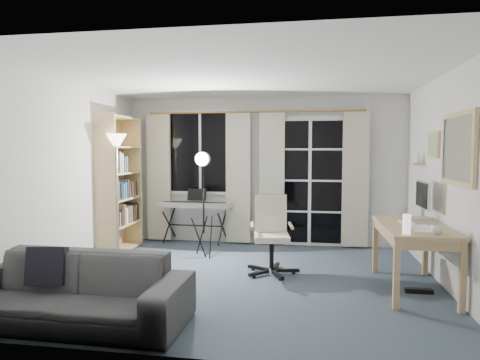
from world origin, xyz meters
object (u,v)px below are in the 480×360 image
object	(u,v)px
studio_light	(203,171)
sofa	(70,278)
mug	(437,228)
monitor	(423,196)
desk	(413,233)
office_chair	(271,227)
bookshelf	(117,187)
torchiere_lamp	(117,159)
keyboard_piano	(195,205)

from	to	relation	value
studio_light	sofa	size ratio (longest dim) A/B	0.75
studio_light	mug	xyz separation A→B (m)	(2.72, -1.51, -0.46)
monitor	mug	xyz separation A→B (m)	(-0.10, -0.95, -0.21)
desk	sofa	bearing A→B (deg)	-156.17
office_chair	mug	bearing A→B (deg)	-38.42
bookshelf	mug	world-z (taller)	bookshelf
torchiere_lamp	office_chair	bearing A→B (deg)	-6.81
torchiere_lamp	studio_light	world-z (taller)	torchiere_lamp
studio_light	office_chair	distance (m)	1.34
monitor	sofa	world-z (taller)	monitor
torchiere_lamp	studio_light	size ratio (longest dim) A/B	1.14
office_chair	monitor	distance (m)	1.85
desk	mug	world-z (taller)	mug
studio_light	keyboard_piano	bearing A→B (deg)	110.11
bookshelf	desk	bearing A→B (deg)	-16.88
bookshelf	studio_light	xyz separation A→B (m)	(1.38, -0.17, 0.27)
mug	keyboard_piano	bearing A→B (deg)	143.13
mug	sofa	world-z (taller)	mug
studio_light	monitor	bearing A→B (deg)	-13.97
torchiere_lamp	mug	bearing A→B (deg)	-17.53
keyboard_piano	mug	bearing A→B (deg)	-34.90
torchiere_lamp	mug	size ratio (longest dim) A/B	14.88
keyboard_piano	monitor	xyz separation A→B (m)	(3.15, -1.34, 0.35)
sofa	mug	bearing A→B (deg)	16.86
keyboard_piano	studio_light	distance (m)	1.04
desk	monitor	xyz separation A→B (m)	(0.20, 0.45, 0.36)
bookshelf	office_chair	bearing A→B (deg)	-16.96
keyboard_piano	office_chair	bearing A→B (deg)	-42.43
torchiere_lamp	sofa	distance (m)	2.47
sofa	office_chair	bearing A→B (deg)	50.92
torchiere_lamp	keyboard_piano	xyz separation A→B (m)	(0.83, 1.06, -0.77)
torchiere_lamp	mug	world-z (taller)	torchiere_lamp
bookshelf	monitor	xyz separation A→B (m)	(4.20, -0.72, 0.02)
desk	torchiere_lamp	bearing A→B (deg)	168.52
office_chair	sofa	bearing A→B (deg)	-138.65
keyboard_piano	mug	world-z (taller)	keyboard_piano
keyboard_piano	mug	size ratio (longest dim) A/B	9.98
keyboard_piano	office_chair	world-z (taller)	office_chair
keyboard_piano	monitor	world-z (taller)	monitor
monitor	torchiere_lamp	bearing A→B (deg)	175.42
monitor	mug	distance (m)	0.98
torchiere_lamp	keyboard_piano	distance (m)	1.55
torchiere_lamp	office_chair	size ratio (longest dim) A/B	1.81
office_chair	mug	distance (m)	1.97
keyboard_piano	sofa	xyz separation A→B (m)	(-0.25, -3.25, -0.24)
bookshelf	office_chair	size ratio (longest dim) A/B	2.11
studio_light	office_chair	world-z (taller)	studio_light
office_chair	mug	size ratio (longest dim) A/B	8.23
keyboard_piano	monitor	bearing A→B (deg)	-21.08
desk	keyboard_piano	bearing A→B (deg)	148.17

